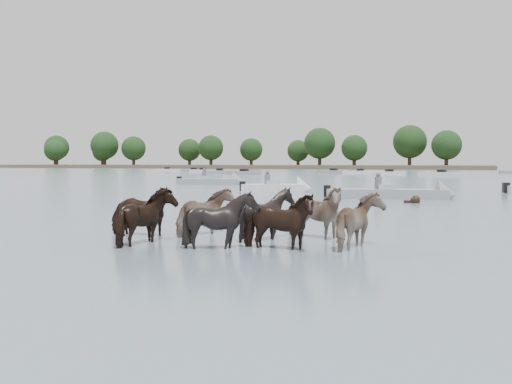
% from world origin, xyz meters
% --- Properties ---
extents(ground, '(400.00, 400.00, 0.00)m').
position_xyz_m(ground, '(0.00, 0.00, 0.00)').
color(ground, slate).
rests_on(ground, ground).
extents(shoreline, '(160.00, 30.00, 1.00)m').
position_xyz_m(shoreline, '(-70.00, 150.00, 0.50)').
color(shoreline, '#4C4233').
rests_on(shoreline, ground).
extents(pony_herd, '(7.20, 3.90, 1.46)m').
position_xyz_m(pony_herd, '(0.91, 2.42, 0.52)').
color(pony_herd, black).
rests_on(pony_herd, ground).
extents(swimming_pony, '(0.72, 0.44, 0.44)m').
position_xyz_m(swimming_pony, '(3.33, 16.84, 0.10)').
color(swimming_pony, black).
rests_on(swimming_pony, ground).
extents(motorboat_a, '(4.56, 2.72, 1.92)m').
position_xyz_m(motorboat_a, '(-5.09, 23.66, 0.23)').
color(motorboat_a, silver).
rests_on(motorboat_a, ground).
extents(motorboat_b, '(6.59, 2.91, 1.92)m').
position_xyz_m(motorboat_b, '(2.46, 19.79, 0.22)').
color(motorboat_b, gray).
rests_on(motorboat_b, ground).
extents(motorboat_f, '(5.86, 2.42, 1.92)m').
position_xyz_m(motorboat_f, '(-13.95, 32.85, 0.23)').
color(motorboat_f, gray).
rests_on(motorboat_f, ground).
extents(distant_flotilla, '(106.98, 27.53, 0.93)m').
position_xyz_m(distant_flotilla, '(0.09, 76.82, 0.26)').
color(distant_flotilla, silver).
rests_on(distant_flotilla, ground).
extents(treeline, '(143.44, 21.72, 12.06)m').
position_xyz_m(treeline, '(-69.82, 149.99, 6.49)').
color(treeline, '#382619').
rests_on(treeline, ground).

